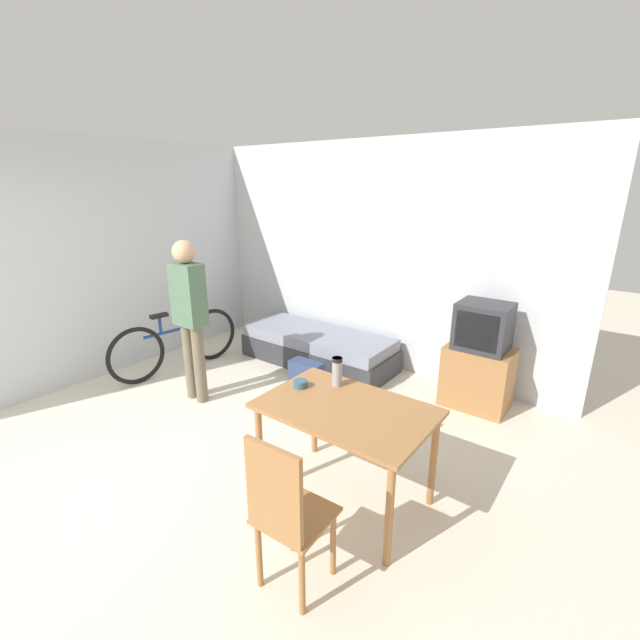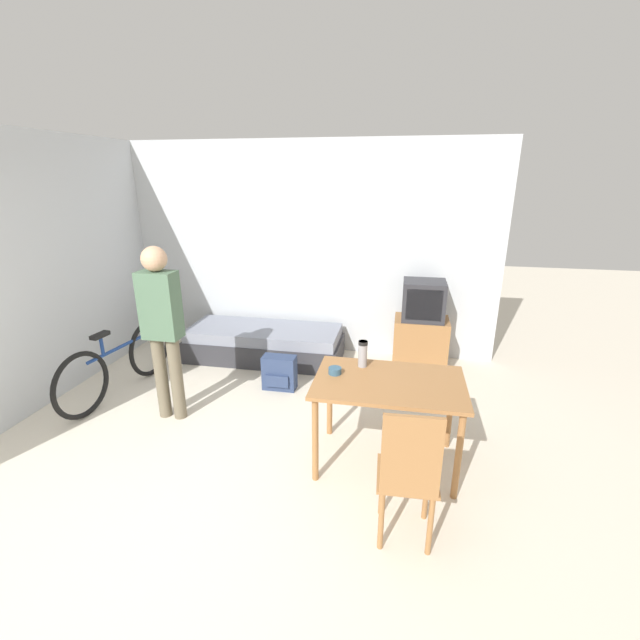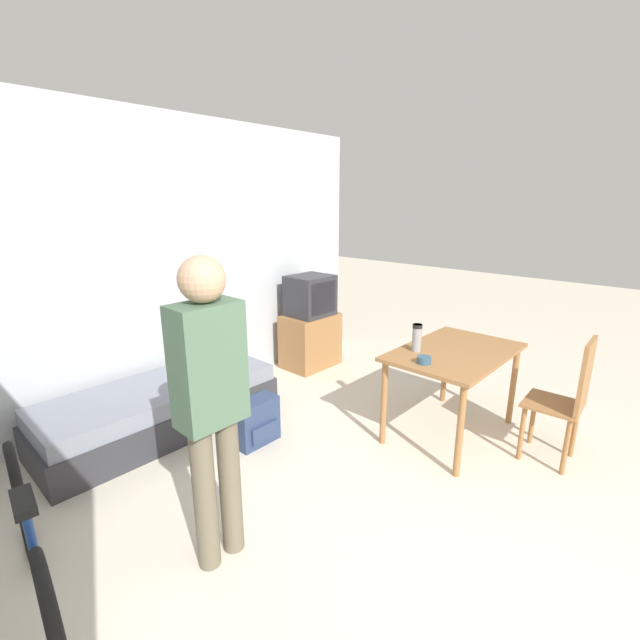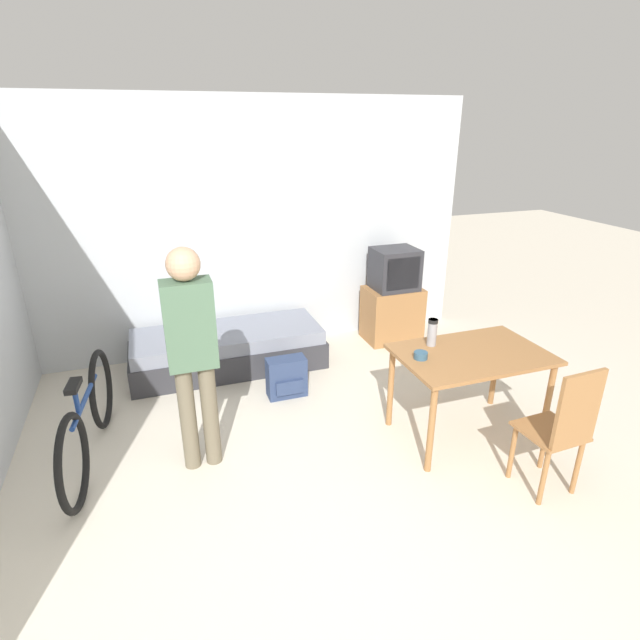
{
  "view_description": "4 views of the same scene",
  "coord_description": "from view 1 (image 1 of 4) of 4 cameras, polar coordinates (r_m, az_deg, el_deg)",
  "views": [
    {
      "loc": [
        2.8,
        -0.96,
        2.21
      ],
      "look_at": [
        0.69,
        1.85,
        1.08
      ],
      "focal_mm": 24.0,
      "sensor_mm": 36.0,
      "label": 1
    },
    {
      "loc": [
        1.43,
        -1.84,
        2.28
      ],
      "look_at": [
        0.72,
        1.8,
        1.02
      ],
      "focal_mm": 24.0,
      "sensor_mm": 36.0,
      "label": 2
    },
    {
      "loc": [
        -1.8,
        -0.2,
        1.93
      ],
      "look_at": [
        0.63,
        2.04,
        1.01
      ],
      "focal_mm": 24.0,
      "sensor_mm": 36.0,
      "label": 3
    },
    {
      "loc": [
        -0.91,
        -1.72,
        2.46
      ],
      "look_at": [
        0.32,
        1.8,
        0.95
      ],
      "focal_mm": 28.0,
      "sensor_mm": 36.0,
      "label": 4
    }
  ],
  "objects": [
    {
      "name": "mate_bowl",
      "position": [
        3.23,
        -2.63,
        -8.49
      ],
      "size": [
        0.11,
        0.11,
        0.05
      ],
      "color": "#335670",
      "rests_on": "dining_table"
    },
    {
      "name": "wall_back",
      "position": [
        5.4,
        5.18,
        8.59
      ],
      "size": [
        5.26,
        0.06,
        2.7
      ],
      "color": "silver",
      "rests_on": "ground_plane"
    },
    {
      "name": "wooden_chair",
      "position": [
        2.49,
        -4.67,
        -24.1
      ],
      "size": [
        0.4,
        0.4,
        1.0
      ],
      "color": "#9E6B3D",
      "rests_on": "ground_plane"
    },
    {
      "name": "wall_left",
      "position": [
        5.73,
        -24.2,
        7.65
      ],
      "size": [
        0.06,
        4.54,
        2.7
      ],
      "color": "silver",
      "rests_on": "ground_plane"
    },
    {
      "name": "thermos_flask",
      "position": [
        3.21,
        2.29,
        -6.7
      ],
      "size": [
        0.08,
        0.08,
        0.23
      ],
      "color": "#99999E",
      "rests_on": "dining_table"
    },
    {
      "name": "dining_table",
      "position": [
        3.03,
        3.45,
        -13.02
      ],
      "size": [
        1.17,
        0.77,
        0.75
      ],
      "color": "#9E6B3D",
      "rests_on": "ground_plane"
    },
    {
      "name": "tv",
      "position": [
        4.61,
        20.45,
        -5.0
      ],
      "size": [
        0.64,
        0.45,
        1.1
      ],
      "color": "#9E6B3D",
      "rests_on": "ground_plane"
    },
    {
      "name": "bicycle",
      "position": [
        5.48,
        -18.58,
        -2.99
      ],
      "size": [
        0.25,
        1.67,
        0.76
      ],
      "color": "black",
      "rests_on": "ground_plane"
    },
    {
      "name": "person_standing",
      "position": [
        4.49,
        -17.0,
        1.25
      ],
      "size": [
        0.34,
        0.23,
        1.69
      ],
      "color": "#6B604C",
      "rests_on": "ground_plane"
    },
    {
      "name": "ground_plane",
      "position": [
        3.69,
        -28.88,
        -21.49
      ],
      "size": [
        20.0,
        20.0,
        0.0
      ],
      "primitive_type": "plane",
      "color": "beige"
    },
    {
      "name": "daybed",
      "position": [
        5.45,
        -0.27,
        -3.72
      ],
      "size": [
        1.98,
        0.77,
        0.42
      ],
      "color": "#333338",
      "rests_on": "ground_plane"
    },
    {
      "name": "backpack",
      "position": [
        4.66,
        -1.88,
        -7.84
      ],
      "size": [
        0.37,
        0.21,
        0.39
      ],
      "color": "navy",
      "rests_on": "ground_plane"
    }
  ]
}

